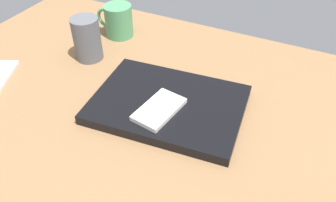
% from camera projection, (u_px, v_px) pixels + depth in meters
% --- Properties ---
extents(desk_surface, '(1.20, 0.80, 0.03)m').
position_uv_depth(desk_surface, '(156.00, 117.00, 0.71)').
color(desk_surface, olive).
rests_on(desk_surface, ground).
extents(laptop_closed, '(0.33, 0.25, 0.02)m').
position_uv_depth(laptop_closed, '(168.00, 104.00, 0.71)').
color(laptop_closed, black).
rests_on(laptop_closed, desk_surface).
extents(cell_phone_on_laptop, '(0.08, 0.12, 0.01)m').
position_uv_depth(cell_phone_on_laptop, '(159.00, 109.00, 0.67)').
color(cell_phone_on_laptop, silver).
rests_on(cell_phone_on_laptop, laptop_closed).
extents(coffee_mug, '(0.11, 0.08, 0.09)m').
position_uv_depth(coffee_mug, '(118.00, 21.00, 0.92)').
color(coffee_mug, '#4C9360').
rests_on(coffee_mug, desk_surface).
extents(pen_cup, '(0.07, 0.07, 0.11)m').
position_uv_depth(pen_cup, '(87.00, 39.00, 0.83)').
color(pen_cup, '#595B60').
rests_on(pen_cup, desk_surface).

